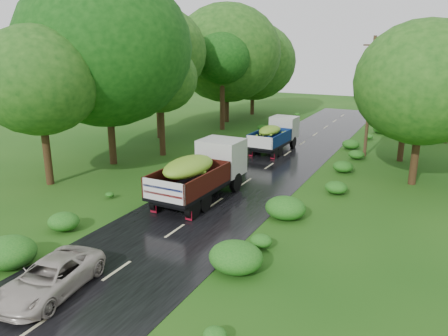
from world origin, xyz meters
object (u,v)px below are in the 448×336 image
Objects in this scene: utility_pole at (370,96)px; car at (50,278)px; truck_far at (276,133)px; truck_near at (203,169)px.

car is at bearing -101.66° from utility_pole.
utility_pole is (6.58, 1.36, 3.09)m from truck_far.
utility_pole reaches higher than truck_near.
truck_near is 1.17× the size of truck_far.
truck_near reaches higher than car.
truck_far reaches higher than car.
truck_far is 0.68× the size of utility_pole.
truck_far is 1.43× the size of car.
truck_near is 12.03m from truck_far.
car is (0.17, -22.64, -0.79)m from truck_far.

